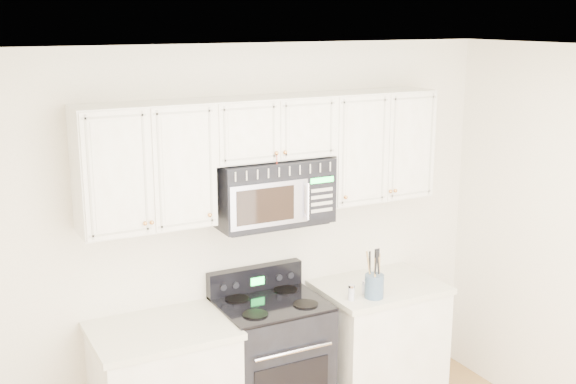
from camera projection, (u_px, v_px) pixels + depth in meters
room at (413, 334)px, 3.42m from camera, size 3.51×3.51×2.61m
base_cabinet_right at (377, 348)px, 5.23m from camera, size 0.86×0.65×0.92m
range at (271, 364)px, 4.86m from camera, size 0.69×0.63×1.10m
upper_cabinets at (268, 149)px, 4.64m from camera, size 2.44×0.37×0.75m
microwave at (271, 191)px, 4.68m from camera, size 0.76×0.43×0.42m
utensil_crock at (374, 285)px, 4.84m from camera, size 0.13×0.13×0.34m
shaker_salt at (351, 292)px, 4.80m from camera, size 0.05×0.05×0.11m
shaker_pepper at (365, 287)px, 4.92m from camera, size 0.04×0.04×0.09m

